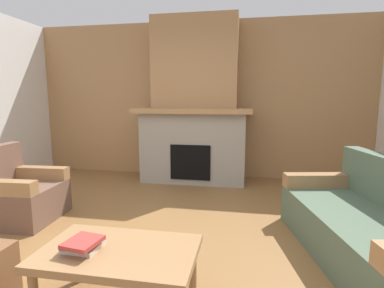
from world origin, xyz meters
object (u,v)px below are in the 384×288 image
coffee_table (119,257)px  couch (370,228)px  armchair (18,195)px  fireplace (195,112)px

coffee_table → couch: bearing=27.9°
couch → coffee_table: size_ratio=1.93×
armchair → couch: bearing=-3.5°
fireplace → armchair: size_ratio=3.18×
fireplace → couch: 3.11m
fireplace → couch: bearing=-49.8°
fireplace → armchair: bearing=-129.4°
armchair → coffee_table: size_ratio=0.85×
fireplace → coffee_table: bearing=-88.8°
fireplace → armchair: fireplace is taller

